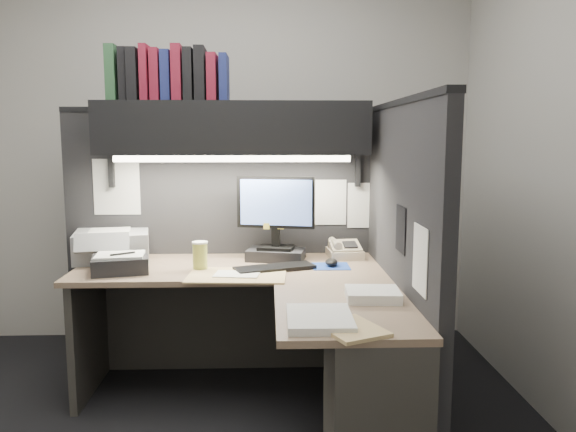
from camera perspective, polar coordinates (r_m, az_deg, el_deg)
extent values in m
cube|color=#B8B5AF|center=(4.05, -6.64, 6.54)|extent=(3.50, 0.04, 2.70)
cube|color=#B8B5AF|center=(1.09, -19.23, 2.45)|extent=(3.50, 0.04, 2.70)
cube|color=black|center=(3.54, -6.74, -2.61)|extent=(1.90, 0.06, 1.60)
cube|color=black|center=(2.87, 11.29, -5.21)|extent=(0.06, 1.50, 1.60)
cube|color=#7D604F|center=(3.19, -6.00, -5.33)|extent=(1.70, 0.68, 0.03)
cube|color=#7D604F|center=(2.47, 5.75, -9.31)|extent=(0.60, 0.85, 0.03)
cube|color=#32302D|center=(3.58, -5.58, -9.91)|extent=(1.61, 0.02, 0.70)
cube|color=#32302D|center=(3.44, -19.57, -11.08)|extent=(0.04, 0.61, 0.70)
cube|color=#32302D|center=(2.42, 8.86, -19.13)|extent=(0.38, 0.40, 0.70)
cube|color=black|center=(3.30, -5.53, 8.85)|extent=(1.55, 0.34, 0.30)
cylinder|color=white|center=(3.16, -5.65, 5.81)|extent=(1.32, 0.04, 0.04)
cube|color=black|center=(3.32, -1.24, -3.93)|extent=(0.36, 0.27, 0.06)
cube|color=black|center=(3.30, -1.24, -2.14)|extent=(0.05, 0.05, 0.11)
cube|color=black|center=(3.27, -1.25, 1.40)|extent=(0.45, 0.13, 0.30)
cube|color=#6588DD|center=(3.25, -1.25, 1.37)|extent=(0.41, 0.09, 0.27)
cube|color=black|center=(3.08, -1.36, -5.30)|extent=(0.46, 0.29, 0.02)
cube|color=#1B3A95|center=(3.16, 4.37, -5.11)|extent=(0.21, 0.19, 0.00)
ellipsoid|color=black|center=(3.16, 4.43, -4.70)|extent=(0.08, 0.12, 0.04)
cube|color=beige|center=(3.40, 5.79, -3.54)|extent=(0.22, 0.22, 0.08)
cylinder|color=#C0BC4D|center=(3.10, -8.92, -4.11)|extent=(0.10, 0.10, 0.15)
cube|color=#9A9C9F|center=(3.49, -17.43, -2.86)|extent=(0.48, 0.43, 0.17)
cube|color=black|center=(3.16, -16.67, -4.70)|extent=(0.34, 0.30, 0.09)
cube|color=tan|center=(2.95, -5.20, -6.03)|extent=(0.53, 0.36, 0.01)
cube|color=white|center=(2.55, 8.60, -7.90)|extent=(0.25, 0.21, 0.05)
cube|color=white|center=(2.23, 3.23, -10.39)|extent=(0.26, 0.32, 0.03)
cube|color=tan|center=(2.15, 6.42, -11.31)|extent=(0.29, 0.32, 0.01)
cube|color=#295332|center=(3.44, -17.22, 13.59)|extent=(0.06, 0.22, 0.31)
cube|color=black|center=(3.42, -16.13, 13.54)|extent=(0.04, 0.22, 0.29)
cube|color=black|center=(3.39, -15.30, 13.59)|extent=(0.06, 0.22, 0.29)
cube|color=maroon|center=(3.37, -14.16, 13.81)|extent=(0.04, 0.22, 0.31)
cube|color=maroon|center=(3.38, -13.18, 13.67)|extent=(0.05, 0.22, 0.29)
cube|color=navy|center=(3.38, -12.11, 13.64)|extent=(0.05, 0.22, 0.28)
cube|color=maroon|center=(3.34, -11.09, 13.96)|extent=(0.06, 0.22, 0.31)
cube|color=black|center=(3.32, -9.95, 13.86)|extent=(0.05, 0.22, 0.29)
cube|color=black|center=(3.32, -8.87, 13.98)|extent=(0.06, 0.22, 0.30)
cube|color=maroon|center=(3.31, -7.63, 13.69)|extent=(0.05, 0.22, 0.26)
cube|color=navy|center=(3.32, -6.49, 13.69)|extent=(0.04, 0.22, 0.26)
cube|color=white|center=(3.48, 4.21, 1.40)|extent=(0.21, 0.00, 0.28)
cube|color=white|center=(3.51, 7.78, 1.08)|extent=(0.21, 0.00, 0.28)
cube|color=white|center=(3.57, -17.02, 2.85)|extent=(0.28, 0.00, 0.34)
cube|color=black|center=(2.69, 11.37, -1.31)|extent=(0.00, 0.18, 0.22)
cube|color=white|center=(2.37, 13.27, -4.33)|extent=(0.00, 0.21, 0.28)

